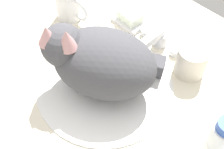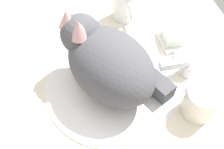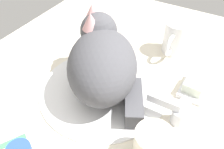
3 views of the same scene
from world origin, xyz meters
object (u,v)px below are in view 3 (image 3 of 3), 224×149
faucet (175,113)px  coffee_mug (175,38)px  cat (103,61)px  rinse_cup (153,145)px  soap_bar (195,84)px

faucet → coffee_mug: size_ratio=1.11×
faucet → cat: (-1.10, -19.40, 6.32)cm
rinse_cup → cat: bearing=-123.0°
cat → soap_bar: 24.09cm
coffee_mug → rinse_cup: coffee_mug is taller
faucet → rinse_cup: size_ratio=1.73×
coffee_mug → rinse_cup: bearing=12.7°
faucet → rinse_cup: (11.00, -0.79, 1.31)cm
cat → soap_bar: cat is taller
rinse_cup → faucet: bearing=175.9°
cat → coffee_mug: bearing=156.4°
coffee_mug → faucet: bearing=19.6°
faucet → cat: 20.43cm
faucet → rinse_cup: bearing=-4.1°
faucet → coffee_mug: 26.74cm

